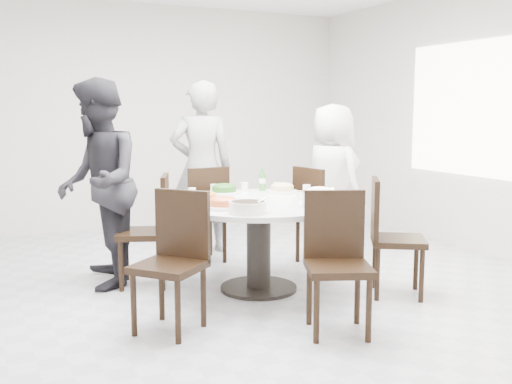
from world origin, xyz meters
name	(u,v)px	position (x,y,z in m)	size (l,w,h in m)	color
floor	(215,290)	(0.00, 0.00, 0.00)	(6.00, 6.00, 0.01)	#B2B1B6
wall_back	(124,117)	(0.00, 3.00, 1.40)	(6.00, 0.01, 2.80)	beige
wall_right	(487,119)	(3.00, 0.00, 1.40)	(0.01, 6.00, 2.80)	beige
window	(486,109)	(2.98, 0.00, 1.50)	(0.04, 2.20, 1.40)	white
dining_table	(259,246)	(0.34, -0.13, 0.38)	(1.50, 1.50, 0.75)	silver
chair_ne	(323,215)	(1.28, 0.38, 0.47)	(0.42, 0.42, 0.95)	black
chair_n	(201,214)	(0.25, 0.96, 0.47)	(0.42, 0.42, 0.95)	black
chair_nw	(143,231)	(-0.49, 0.41, 0.47)	(0.42, 0.42, 0.95)	black
chair_sw	(169,263)	(-0.63, -0.72, 0.47)	(0.42, 0.42, 0.95)	black
chair_s	(339,265)	(0.38, -1.25, 0.47)	(0.42, 0.42, 0.95)	black
chair_se	(398,238)	(1.29, -0.75, 0.47)	(0.42, 0.42, 0.95)	black
diner_right	(332,181)	(1.54, 0.61, 0.78)	(0.76, 0.49, 1.55)	silver
diner_middle	(201,167)	(0.40, 1.37, 0.89)	(0.65, 0.43, 1.79)	black
diner_left	(98,184)	(-0.82, 0.57, 0.88)	(0.86, 0.67, 1.76)	black
dish_greens	(224,190)	(0.24, 0.36, 0.79)	(0.27, 0.27, 0.07)	white
dish_pale	(282,189)	(0.73, 0.20, 0.79)	(0.26, 0.26, 0.07)	white
dish_orange	(206,199)	(-0.08, -0.01, 0.78)	(0.24, 0.24, 0.06)	white
dish_redbrown	(314,196)	(0.79, -0.27, 0.78)	(0.26, 0.26, 0.07)	white
dish_tofu	(223,204)	(-0.07, -0.35, 0.79)	(0.28, 0.28, 0.07)	white
rice_bowl	(320,199)	(0.63, -0.60, 0.81)	(0.27, 0.27, 0.12)	silver
soup_bowl	(248,207)	(0.02, -0.60, 0.79)	(0.28, 0.28, 0.09)	white
beverage_bottle	(262,179)	(0.64, 0.42, 0.86)	(0.06, 0.06, 0.21)	#377A31
tea_cups	(232,188)	(0.35, 0.45, 0.79)	(0.07, 0.07, 0.08)	white
chopsticks	(226,190)	(0.34, 0.55, 0.76)	(0.24, 0.04, 0.01)	tan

